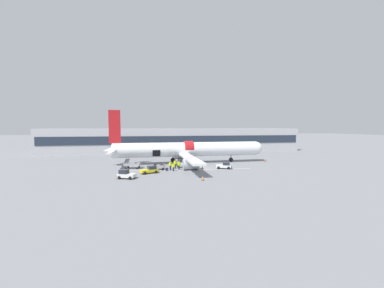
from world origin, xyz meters
name	(u,v)px	position (x,y,z in m)	size (l,w,h in m)	color
ground_plane	(199,168)	(0.00, 0.00, 0.00)	(500.00, 500.00, 0.00)	slate
apron_marking_line	(187,170)	(-2.80, -1.70, 0.00)	(26.04, 2.52, 0.01)	silver
terminal_strip	(177,140)	(0.00, 33.21, 4.01)	(85.94, 11.38, 8.02)	#B2B2B7
airplane	(186,150)	(-1.55, 6.75, 3.16)	(37.83, 34.95, 12.25)	white
baggage_tug_lead	(126,175)	(-14.24, -7.68, 0.65)	(3.26, 2.68, 1.49)	silver
baggage_tug_mid	(181,163)	(-3.41, 2.19, 0.69)	(2.20, 3.00, 1.59)	silver
baggage_tug_rear	(224,166)	(4.83, -2.07, 0.59)	(3.36, 2.52, 1.35)	white
baggage_tug_spare	(150,170)	(-10.26, -3.99, 0.58)	(3.52, 2.49, 1.32)	yellow
baggage_cart_loading	(159,167)	(-8.39, -0.57, 0.53)	(3.44, 2.11, 1.16)	#999BA0
baggage_cart_queued	(133,165)	(-13.60, 2.00, 0.61)	(4.29, 2.50, 1.17)	#999BA0
ground_crew_loader_a	(175,164)	(-5.02, 0.11, 0.97)	(0.65, 0.51, 1.85)	#2D2D33
ground_crew_loader_b	(170,165)	(-6.22, -1.61, 0.97)	(0.63, 0.43, 1.84)	#1E2338
ground_crew_driver	(173,167)	(-5.77, -2.70, 0.85)	(0.54, 0.50, 1.62)	#1E2338
ground_crew_supervisor	(179,165)	(-4.45, -1.38, 0.92)	(0.60, 0.41, 1.74)	#2D2D33
suitcase_on_tarmac_upright	(167,170)	(-6.96, -2.37, 0.27)	(0.42, 0.21, 0.64)	#1E2347
safety_cone_nose	(265,160)	(17.89, 5.17, 0.37)	(0.47, 0.47, 0.78)	black
safety_cone_engine_left	(203,178)	(-2.15, -11.64, 0.38)	(0.44, 0.44, 0.80)	black
safety_cone_wingtip	(202,167)	(0.37, -1.29, 0.34)	(0.47, 0.47, 0.73)	black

